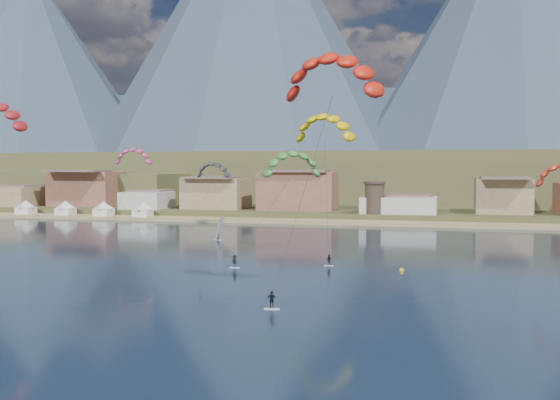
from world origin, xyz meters
name	(u,v)px	position (x,y,z in m)	size (l,w,h in m)	color
ground	(202,316)	(0.00, 0.00, 0.00)	(2400.00, 2400.00, 0.00)	black
beach	(351,223)	(0.00, 106.00, 0.25)	(2200.00, 12.00, 0.90)	tan
land	(421,180)	(0.00, 560.00, 0.00)	(2200.00, 900.00, 4.00)	brown
foothills	(445,178)	(22.39, 232.47, 9.08)	(940.00, 210.00, 18.00)	brown
mountain_ridge	(419,59)	(-14.60, 823.65, 150.31)	(2060.00, 480.00, 400.00)	#313D51
town	(223,189)	(-40.00, 122.00, 8.00)	(400.00, 24.00, 12.00)	silver
watchtower	(374,197)	(5.00, 114.00, 6.37)	(5.82, 5.82, 8.60)	#47382D
beach_tents	(84,205)	(-76.25, 106.00, 3.71)	(43.40, 6.40, 5.00)	white
kitesurfer_yellow	(325,124)	(3.47, 49.02, 22.07)	(11.79, 17.49, 26.19)	silver
kitesurfer_orange	(332,70)	(11.04, 12.55, 25.90)	(12.73, 11.96, 29.02)	silver
kitesurfer_green	(291,161)	(-1.26, 44.54, 15.83)	(11.36, 19.12, 21.06)	silver
distant_kite_pink	(133,153)	(-44.34, 73.66, 17.59)	(9.13, 6.59, 20.35)	#262626
distant_kite_dark	(213,167)	(-23.23, 67.44, 14.55)	(7.44, 5.49, 17.21)	#262626
windsurfer	(218,233)	(-20.66, 63.11, 1.46)	(2.89, 2.89, 4.60)	silver
buoy	(402,270)	(17.61, 33.22, 0.12)	(0.71, 0.71, 0.71)	yellow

